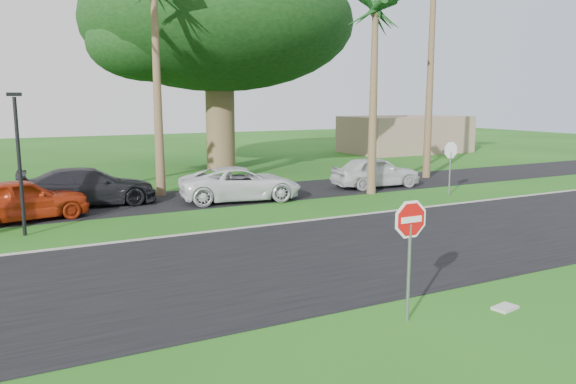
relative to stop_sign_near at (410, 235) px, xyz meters
The scene contains 15 objects.
ground 3.52m from the stop_sign_near, 99.46° to the left, with size 120.00×120.00×0.00m, color #1B4C13.
road 5.33m from the stop_sign_near, 95.71° to the left, with size 120.00×8.00×0.02m, color black.
parking_strip 15.61m from the stop_sign_near, 91.85° to the left, with size 120.00×5.00×0.02m, color black.
curb 9.23m from the stop_sign_near, 93.16° to the left, with size 120.00×0.12×0.06m, color gray.
stop_sign_near is the anchor object (origin of this frame).
stop_sign_far 15.91m from the stop_sign_near, 43.73° to the left, with size 1.05×0.07×2.62m.
palm_right_near 16.81m from the stop_sign_near, 56.82° to the left, with size 5.00×5.00×9.50m.
canopy_tree 26.58m from the stop_sign_near, 77.59° to the left, with size 16.50×16.50×13.12m.
streetlight_right 13.24m from the stop_sign_near, 119.48° to the left, with size 0.45×0.25×4.64m.
building_far 37.33m from the stop_sign_near, 50.98° to the left, with size 10.00×6.00×3.00m, color gray.
car_red 15.35m from the stop_sign_near, 114.93° to the left, with size 1.88×4.67×1.59m, color #A7280D.
car_dark 16.43m from the stop_sign_near, 103.40° to the left, with size 2.22×5.46×1.58m, color black.
car_minivan 14.34m from the stop_sign_near, 80.79° to the left, with size 2.46×5.33×1.48m, color silver.
car_pickup 17.49m from the stop_sign_near, 55.82° to the left, with size 1.83×4.55×1.55m, color silver.
utility_slab 2.90m from the stop_sign_near, 11.65° to the right, with size 0.55×0.35×0.06m, color #A9A8A0.
Camera 1 is at (-6.62, -11.45, 4.44)m, focal length 35.00 mm.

